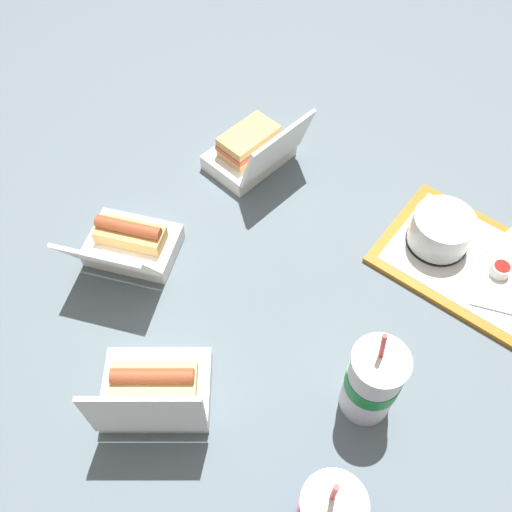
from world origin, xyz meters
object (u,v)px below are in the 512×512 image
ketchup_cup (501,269)px  clamshell_hotdog_left (129,244)px  clamshell_sandwich_back (252,150)px  food_tray (473,264)px  plastic_fork (499,309)px  clamshell_hotdog_corner (155,390)px  cake_container (441,231)px  soda_cup_center (372,382)px

ketchup_cup → clamshell_hotdog_left: bearing=23.0°
clamshell_hotdog_left → clamshell_sandwich_back: size_ratio=0.96×
food_tray → clamshell_sandwich_back: bearing=-5.4°
ketchup_cup → clamshell_sandwich_back: (0.59, -0.05, 0.02)m
clamshell_hotdog_left → clamshell_sandwich_back: clamshell_sandwich_back is taller
plastic_fork → clamshell_hotdog_corner: bearing=32.0°
clamshell_hotdog_corner → cake_container: bearing=-121.6°
clamshell_sandwich_back → soda_cup_center: size_ratio=0.98×
ketchup_cup → soda_cup_center: (0.15, 0.37, 0.07)m
ketchup_cup → soda_cup_center: soda_cup_center is taller
cake_container → food_tray: bearing=169.4°
ketchup_cup → clamshell_hotdog_left: clamshell_hotdog_left is taller
clamshell_hotdog_left → soda_cup_center: 0.55m
food_tray → clamshell_hotdog_left: 0.71m
cake_container → clamshell_hotdog_corner: 0.65m
food_tray → plastic_fork: plastic_fork is taller
cake_container → plastic_fork: (-0.16, 0.10, -0.03)m
clamshell_hotdog_left → soda_cup_center: bearing=171.8°
clamshell_sandwich_back → soda_cup_center: (-0.44, 0.43, 0.05)m
clamshell_sandwich_back → food_tray: bearing=174.6°
cake_container → soda_cup_center: size_ratio=0.54×
ketchup_cup → plastic_fork: bearing=103.5°
food_tray → clamshell_hotdog_left: (0.64, 0.30, 0.03)m
cake_container → ketchup_cup: cake_container is taller
clamshell_hotdog_corner → food_tray: bearing=-128.3°
ketchup_cup → clamshell_sandwich_back: 0.59m
cake_container → soda_cup_center: bearing=88.4°
cake_container → clamshell_hotdog_corner: size_ratio=0.54×
food_tray → clamshell_hotdog_corner: (0.42, 0.54, 0.04)m
clamshell_hotdog_left → clamshell_hotdog_corner: 0.32m
soda_cup_center → ketchup_cup: bearing=-111.4°
clamshell_hotdog_left → cake_container: bearing=-150.7°
food_tray → clamshell_hotdog_corner: size_ratio=1.74×
food_tray → plastic_fork: (-0.07, 0.09, 0.01)m
clamshell_hotdog_corner → soda_cup_center: soda_cup_center is taller
soda_cup_center → clamshell_hotdog_left: bearing=-8.2°
ketchup_cup → plastic_fork: (-0.02, 0.08, -0.01)m
clamshell_hotdog_left → soda_cup_center: size_ratio=0.94×
clamshell_sandwich_back → clamshell_hotdog_corner: size_ratio=0.99×
cake_container → plastic_fork: bearing=146.5°
soda_cup_center → clamshell_hotdog_corner: bearing=26.2°
ketchup_cup → clamshell_sandwich_back: bearing=-5.2°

